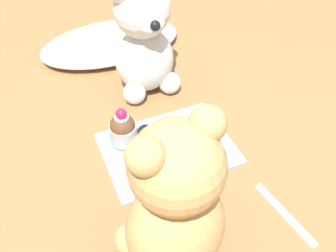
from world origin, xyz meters
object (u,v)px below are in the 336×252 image
(teddy_bear_cream, at_px, (144,41))
(teddy_bear_tan, at_px, (174,205))
(cupcake_near_cream_bear, at_px, (123,129))
(saucer_plate, at_px, (181,154))
(teaspoon, at_px, (285,213))
(cupcake_near_tan_bear, at_px, (182,142))

(teddy_bear_cream, relative_size, teddy_bear_tan, 0.91)
(cupcake_near_cream_bear, bearing_deg, teddy_bear_tan, -90.76)
(teddy_bear_tan, distance_m, saucer_plate, 0.20)
(cupcake_near_cream_bear, height_order, teaspoon, cupcake_near_cream_bear)
(teddy_bear_tan, relative_size, cupcake_near_cream_bear, 3.47)
(teddy_bear_cream, height_order, teddy_bear_tan, teddy_bear_tan)
(teddy_bear_cream, height_order, saucer_plate, teddy_bear_cream)
(cupcake_near_cream_bear, distance_m, teaspoon, 0.29)
(cupcake_near_tan_bear, bearing_deg, cupcake_near_cream_bear, 138.53)
(saucer_plate, bearing_deg, teddy_bear_tan, -118.02)
(cupcake_near_cream_bear, bearing_deg, teddy_bear_cream, 55.05)
(teddy_bear_tan, relative_size, cupcake_near_tan_bear, 3.61)
(cupcake_near_cream_bear, xyz_separation_m, teaspoon, (0.17, -0.23, -0.03))
(teddy_bear_tan, xyz_separation_m, cupcake_near_cream_bear, (0.00, 0.22, -0.08))
(saucer_plate, relative_size, teaspoon, 0.61)
(teaspoon, bearing_deg, teddy_bear_tan, -101.40)
(cupcake_near_tan_bear, bearing_deg, teaspoon, -59.50)
(teddy_bear_tan, xyz_separation_m, teaspoon, (0.18, -0.01, -0.11))
(teddy_bear_tan, xyz_separation_m, cupcake_near_tan_bear, (0.08, 0.15, -0.08))
(teddy_bear_cream, bearing_deg, cupcake_near_tan_bear, -94.89)
(teddy_bear_cream, xyz_separation_m, teddy_bear_tan, (-0.09, -0.35, 0.01))
(saucer_plate, bearing_deg, teaspoon, -59.50)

